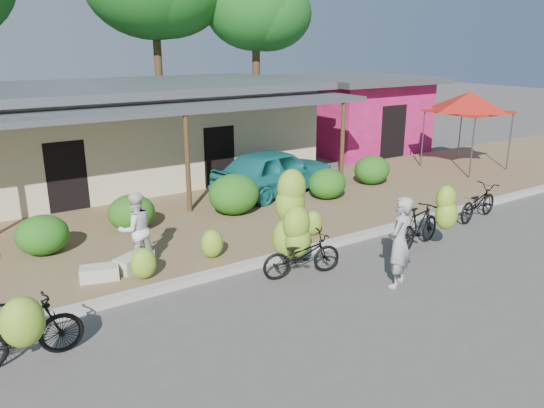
{
  "coord_description": "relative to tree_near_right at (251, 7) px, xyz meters",
  "views": [
    {
      "loc": [
        -5.97,
        -7.07,
        4.68
      ],
      "look_at": [
        0.35,
        2.42,
        1.2
      ],
      "focal_mm": 35.0,
      "sensor_mm": 36.0,
      "label": 1
    }
  ],
  "objects": [
    {
      "name": "sidewalk",
      "position": [
        -7.31,
        -9.61,
        -6.15
      ],
      "size": [
        60.0,
        6.0,
        0.12
      ],
      "primitive_type": "cube",
      "color": "brown",
      "rests_on": "ground"
    },
    {
      "name": "hedge_2",
      "position": [
        -9.2,
        -9.16,
        -5.63
      ],
      "size": [
        1.18,
        1.06,
        0.92
      ],
      "primitive_type": "ellipsoid",
      "color": "#155F16",
      "rests_on": "sidewalk"
    },
    {
      "name": "ground",
      "position": [
        -7.31,
        -14.61,
        -6.21
      ],
      "size": [
        100.0,
        100.0,
        0.0
      ],
      "primitive_type": "plane",
      "color": "#4F4C49",
      "rests_on": "ground"
    },
    {
      "name": "loose_banana_b",
      "position": [
        -8.34,
        -11.88,
        -5.77
      ],
      "size": [
        0.52,
        0.44,
        0.64
      ],
      "primitive_type": "ellipsoid",
      "color": "#8BC431",
      "rests_on": "sidewalk"
    },
    {
      "name": "teal_van",
      "position": [
        -4.29,
        -8.32,
        -5.36
      ],
      "size": [
        4.51,
        2.5,
        1.45
      ],
      "primitive_type": "imported",
      "rotation": [
        0.0,
        0.0,
        1.76
      ],
      "color": "#197374",
      "rests_on": "sidewalk"
    },
    {
      "name": "hedge_1",
      "position": [
        -11.4,
        -9.6,
        -5.64
      ],
      "size": [
        1.15,
        1.04,
        0.9
      ],
      "primitive_type": "ellipsoid",
      "color": "#155F16",
      "rests_on": "sidewalk"
    },
    {
      "name": "sack_far",
      "position": [
        -10.76,
        -11.65,
        -5.95
      ],
      "size": [
        0.83,
        0.58,
        0.28
      ],
      "primitive_type": "cube",
      "rotation": [
        0.0,
        0.0,
        -0.29
      ],
      "color": "beige",
      "rests_on": "sidewalk"
    },
    {
      "name": "shop_pink",
      "position": [
        3.19,
        -3.62,
        -4.54
      ],
      "size": [
        6.0,
        6.0,
        3.25
      ],
      "color": "#DA216E",
      "rests_on": "ground"
    },
    {
      "name": "red_canopy",
      "position": [
        3.65,
        -9.34,
        -3.6
      ],
      "size": [
        3.5,
        3.5,
        2.86
      ],
      "color": "#59595E",
      "rests_on": "sidewalk"
    },
    {
      "name": "bike_right",
      "position": [
        -3.82,
        -13.94,
        -5.54
      ],
      "size": [
        1.8,
        1.29,
        1.64
      ],
      "rotation": [
        0.0,
        0.0,
        1.79
      ],
      "color": "black",
      "rests_on": "ground"
    },
    {
      "name": "shop_main",
      "position": [
        -7.31,
        -3.68,
        -4.49
      ],
      "size": [
        13.0,
        8.5,
        3.35
      ],
      "color": "beige",
      "rests_on": "ground"
    },
    {
      "name": "curb",
      "position": [
        -7.31,
        -12.61,
        -6.13
      ],
      "size": [
        60.0,
        0.25,
        0.15
      ],
      "primitive_type": "cube",
      "color": "#A8A399",
      "rests_on": "ground"
    },
    {
      "name": "tree_near_right",
      "position": [
        0.0,
        0.0,
        0.0
      ],
      "size": [
        4.71,
        4.55,
        7.96
      ],
      "color": "#513920",
      "rests_on": "ground"
    },
    {
      "name": "sack_near",
      "position": [
        -9.99,
        -11.5,
        -5.94
      ],
      "size": [
        0.94,
        0.75,
        0.3
      ],
      "primitive_type": "cube",
      "rotation": [
        0.0,
        0.0,
        0.48
      ],
      "color": "beige",
      "rests_on": "sidewalk"
    },
    {
      "name": "hedge_5",
      "position": [
        -0.91,
        -9.15,
        -5.61
      ],
      "size": [
        1.24,
        1.11,
        0.96
      ],
      "primitive_type": "ellipsoid",
      "color": "#155F16",
      "rests_on": "sidewalk"
    },
    {
      "name": "bike_far_right",
      "position": [
        -0.87,
        -13.25,
        -5.73
      ],
      "size": [
        1.89,
        0.92,
        0.95
      ],
      "rotation": [
        0.0,
        0.0,
        1.74
      ],
      "color": "black",
      "rests_on": "ground"
    },
    {
      "name": "bystander",
      "position": [
        -9.86,
        -11.37,
        -5.29
      ],
      "size": [
        0.82,
        0.66,
        1.61
      ],
      "primitive_type": "imported",
      "rotation": [
        0.0,
        0.0,
        3.2
      ],
      "color": "silver",
      "rests_on": "sidewalk"
    },
    {
      "name": "hedge_3",
      "position": [
        -6.38,
        -9.41,
        -5.53
      ],
      "size": [
        1.44,
        1.29,
        1.12
      ],
      "primitive_type": "ellipsoid",
      "color": "#155F16",
      "rests_on": "sidewalk"
    },
    {
      "name": "hedge_4",
      "position": [
        -3.28,
        -9.68,
        -5.63
      ],
      "size": [
        1.19,
        1.07,
        0.92
      ],
      "primitive_type": "ellipsoid",
      "color": "#155F16",
      "rests_on": "sidewalk"
    },
    {
      "name": "loose_banana_a",
      "position": [
        -10.0,
        -12.1,
        -5.76
      ],
      "size": [
        0.52,
        0.44,
        0.65
      ],
      "primitive_type": "ellipsoid",
      "color": "#8BC431",
      "rests_on": "sidewalk"
    },
    {
      "name": "vendor",
      "position": [
        -5.81,
        -14.97,
        -5.28
      ],
      "size": [
        0.8,
        0.69,
        1.85
      ],
      "primitive_type": "imported",
      "rotation": [
        0.0,
        0.0,
        3.59
      ],
      "color": "#959595",
      "rests_on": "ground"
    },
    {
      "name": "loose_banana_c",
      "position": [
        -5.62,
        -11.98,
        -5.78
      ],
      "size": [
        0.5,
        0.42,
        0.62
      ],
      "primitive_type": "ellipsoid",
      "color": "#8BC431",
      "rests_on": "sidewalk"
    },
    {
      "name": "bike_left",
      "position": [
        -12.52,
        -13.87,
        -5.58
      ],
      "size": [
        1.79,
        1.2,
        1.38
      ],
      "rotation": [
        0.0,
        0.0,
        1.51
      ],
      "color": "black",
      "rests_on": "ground"
    },
    {
      "name": "bike_center",
      "position": [
        -7.06,
        -13.23,
        -5.34
      ],
      "size": [
        1.82,
        1.34,
        2.17
      ],
      "rotation": [
        0.0,
        0.0,
        1.37
      ],
      "color": "black",
      "rests_on": "ground"
    }
  ]
}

